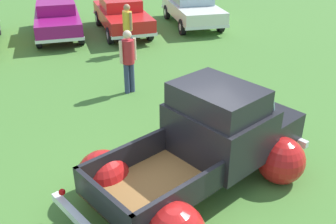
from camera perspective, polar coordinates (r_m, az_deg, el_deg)
The scene contains 7 objects.
ground_plane at distance 7.30m, azimuth 3.75°, elevation -11.31°, with size 80.00×80.00×0.00m, color #477A33.
vintage_pickup_truck at distance 7.09m, azimuth 6.14°, elevation -5.18°, with size 5.00×3.86×1.96m.
show_car_1 at distance 16.84m, azimuth -16.28°, elevation 13.46°, with size 2.26×4.62×1.43m.
show_car_2 at distance 16.89m, azimuth -6.97°, elevation 14.38°, with size 2.15×4.71×1.43m.
show_car_3 at distance 18.01m, azimuth 3.64°, elevation 15.34°, with size 2.57×4.69×1.43m.
spectator_0 at distance 10.69m, azimuth -5.97°, elevation 8.11°, with size 0.54×0.42×1.81m.
spectator_1 at distance 13.98m, azimuth -6.07°, elevation 12.73°, with size 0.42×0.53×1.80m.
Camera 1 is at (-2.60, -5.06, 4.57)m, focal length 40.64 mm.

